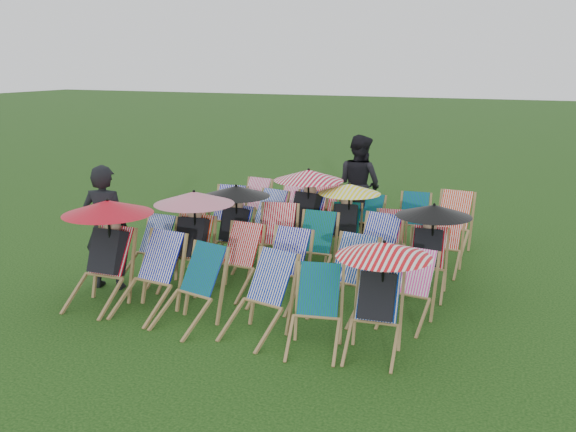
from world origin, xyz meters
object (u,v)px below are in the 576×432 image
at_px(deckchair_0, 103,251).
at_px(person_left, 105,227).
at_px(deckchair_5, 377,296).
at_px(deckchair_29, 450,223).
at_px(person_rear, 359,184).

xyz_separation_m(deckchair_0, person_left, (-0.40, 0.56, 0.16)).
bearing_deg(deckchair_5, deckchair_29, 82.97).
bearing_deg(person_rear, deckchair_5, 135.95).
distance_m(deckchair_0, person_left, 0.71).
bearing_deg(deckchair_29, deckchair_0, -126.97).
bearing_deg(deckchair_29, deckchair_5, -86.48).
relative_size(deckchair_5, person_rear, 0.68).
relative_size(deckchair_5, deckchair_29, 1.27).
xyz_separation_m(deckchair_5, person_rear, (-1.80, 5.01, 0.27)).
height_order(deckchair_0, deckchair_5, deckchair_0).
height_order(deckchair_29, person_rear, person_rear).
bearing_deg(deckchair_29, person_rear, 166.98).
xyz_separation_m(deckchair_5, deckchair_29, (0.07, 4.42, -0.18)).
height_order(deckchair_0, person_rear, person_rear).
xyz_separation_m(deckchair_29, person_rear, (-1.86, 0.58, 0.45)).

